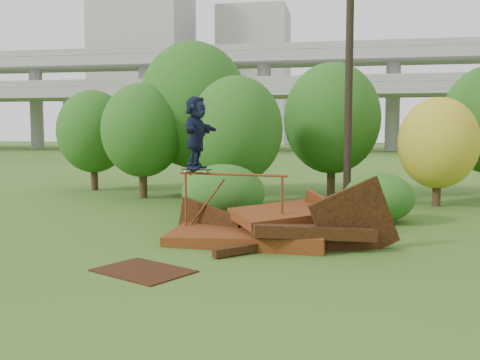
% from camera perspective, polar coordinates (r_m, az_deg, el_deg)
% --- Properties ---
extents(ground, '(240.00, 240.00, 0.00)m').
position_cam_1_polar(ground, '(11.73, 2.11, -8.77)').
color(ground, '#2D5116').
rests_on(ground, ground).
extents(scrap_pile, '(5.89, 3.66, 2.25)m').
position_cam_1_polar(scrap_pile, '(13.66, 3.47, -5.30)').
color(scrap_pile, '#3E1D0B').
rests_on(scrap_pile, ground).
extents(grind_rail, '(2.92, 0.57, 1.76)m').
position_cam_1_polar(grind_rail, '(13.73, -0.83, -1.22)').
color(grind_rail, maroon).
rests_on(grind_rail, ground).
extents(skateboard, '(0.82, 0.35, 0.08)m').
position_cam_1_polar(skateboard, '(14.08, -4.66, 1.11)').
color(skateboard, black).
rests_on(skateboard, grind_rail).
extents(skater, '(0.74, 1.82, 1.91)m').
position_cam_1_polar(skater, '(14.04, -4.69, 5.06)').
color(skater, '#151B36').
rests_on(skater, skateboard).
extents(flat_plate, '(2.26, 2.04, 0.03)m').
position_cam_1_polar(flat_plate, '(11.15, -10.29, -9.51)').
color(flat_plate, black).
rests_on(flat_plate, ground).
extents(tree_0, '(3.43, 3.43, 4.83)m').
position_cam_1_polar(tree_0, '(22.86, -10.38, 5.22)').
color(tree_0, black).
rests_on(tree_0, ground).
extents(tree_1, '(4.87, 4.87, 6.77)m').
position_cam_1_polar(tree_1, '(24.04, -4.98, 7.93)').
color(tree_1, black).
rests_on(tree_1, ground).
extents(tree_2, '(3.46, 3.46, 4.88)m').
position_cam_1_polar(tree_2, '(19.93, -0.39, 5.38)').
color(tree_2, black).
rests_on(tree_2, ground).
extents(tree_3, '(4.16, 4.16, 5.78)m').
position_cam_1_polar(tree_3, '(23.55, 9.78, 6.50)').
color(tree_3, black).
rests_on(tree_3, ground).
extents(tree_4, '(2.97, 2.97, 4.10)m').
position_cam_1_polar(tree_4, '(21.37, 20.38, 3.71)').
color(tree_4, black).
rests_on(tree_4, ground).
extents(tree_6, '(3.42, 3.42, 4.78)m').
position_cam_1_polar(tree_6, '(26.49, -15.37, 5.00)').
color(tree_6, black).
rests_on(tree_6, ground).
extents(shrub_left, '(2.62, 2.41, 1.81)m').
position_cam_1_polar(shrub_left, '(16.70, -1.78, -1.39)').
color(shrub_left, '#185216').
rests_on(shrub_left, ground).
extents(shrub_right, '(2.19, 2.01, 1.55)m').
position_cam_1_polar(shrub_right, '(17.16, 14.60, -1.82)').
color(shrub_right, '#185216').
rests_on(shrub_right, ground).
extents(utility_pole, '(1.40, 0.28, 10.68)m').
position_cam_1_polar(utility_pole, '(20.21, 11.58, 12.48)').
color(utility_pole, black).
rests_on(utility_pole, ground).
extents(freeway_overpass, '(160.00, 15.00, 13.70)m').
position_cam_1_polar(freeway_overpass, '(74.57, 9.26, 10.96)').
color(freeway_overpass, gray).
rests_on(freeway_overpass, ground).
extents(building_left, '(18.00, 16.00, 35.00)m').
position_cam_1_polar(building_left, '(114.35, -10.23, 12.56)').
color(building_left, '#9E9E99').
rests_on(building_left, ground).
extents(building_right, '(14.00, 14.00, 28.00)m').
position_cam_1_polar(building_right, '(115.16, 1.56, 10.84)').
color(building_right, '#9E9E99').
rests_on(building_right, ground).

